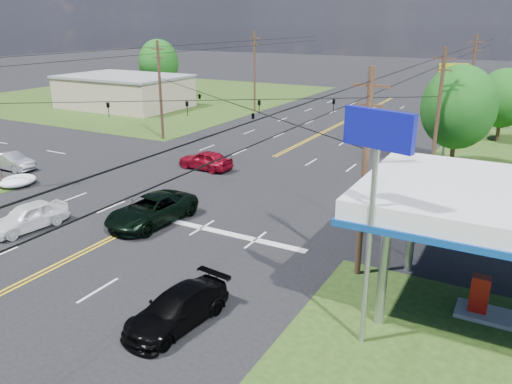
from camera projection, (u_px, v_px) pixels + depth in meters
The scene contains 22 objects.
ground at pixel (225, 182), 36.77m from camera, with size 280.00×280.00×0.00m, color black.
grass_nw at pixel (146, 96), 79.25m from camera, with size 46.00×48.00×0.03m, color #223A12.
stop_bar at pixel (224, 233), 27.86m from camera, with size 10.00×0.50×0.02m, color silver.
retail_nw at pixel (124, 92), 68.03m from camera, with size 16.00×11.00×4.00m, color tan.
pole_se at pixel (364, 173), 21.79m from camera, with size 1.60×0.28×9.50m.
pole_nw at pixel (160, 89), 48.56m from camera, with size 1.60×0.28×9.50m.
pole_ne at pixel (438, 111), 36.70m from camera, with size 1.60×0.28×9.50m.
pole_left_far at pixel (255, 71), 64.22m from camera, with size 1.60×0.28×10.00m.
pole_right_far at pixel (471, 82), 52.36m from camera, with size 1.60×0.28×10.00m.
span_wire_signals at pixel (223, 100), 34.82m from camera, with size 26.00×18.00×1.13m.
power_lines at pixel (206, 64), 32.32m from camera, with size 26.04×100.00×0.64m.
tree_right_a at pixel (458, 107), 38.75m from camera, with size 5.70×5.70×8.18m.
tree_right_b at pixel (503, 98), 47.76m from camera, with size 4.94×4.94×7.09m.
tree_far_l at pixel (159, 63), 76.19m from camera, with size 6.08×6.08×8.72m.
pickup_dkgreen at pixel (152, 210), 29.02m from camera, with size 2.71×5.89×1.64m, color black.
suv_black at pixel (177, 309), 19.27m from camera, with size 1.94×4.76×1.38m, color black.
pickup_white at pixel (28, 216), 28.17m from camera, with size 1.80×4.47×1.52m, color white.
sedan_silver at pixel (11, 161), 39.53m from camera, with size 1.47×4.23×1.39m, color #B1B1B6.
sedan_red at pixel (205, 160), 39.62m from camera, with size 1.81×4.50×1.53m, color maroon.
polesign_se at pixel (376, 163), 16.20m from camera, with size 2.47×0.99×8.59m.
polesign_ne at pixel (451, 86), 39.88m from camera, with size 2.18×0.99×8.10m.
snowpile_b at pixel (18, 186), 35.84m from camera, with size 2.16×2.66×0.75m, color white.
Camera 1 is at (18.91, -17.57, 11.22)m, focal length 35.00 mm.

